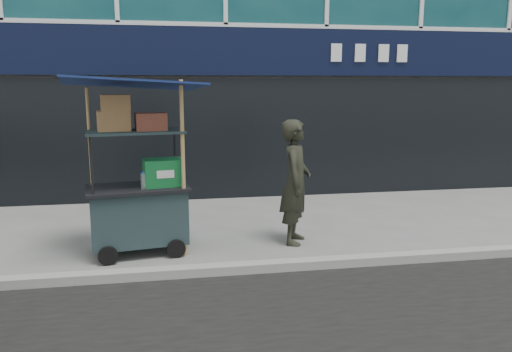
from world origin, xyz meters
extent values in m
plane|color=slate|center=(0.00, 0.00, 0.00)|extent=(80.00, 80.00, 0.00)
cube|color=gray|center=(0.00, -0.20, 0.06)|extent=(80.00, 0.18, 0.12)
cube|color=black|center=(0.00, 3.86, 2.90)|extent=(15.68, 0.06, 0.90)
cube|color=black|center=(0.00, 3.90, 1.20)|extent=(15.68, 0.04, 2.40)
cube|color=#1A2A2D|center=(-1.58, 0.80, 0.52)|extent=(1.35, 0.91, 0.73)
cylinder|color=black|center=(-1.95, 0.35, 0.13)|extent=(0.26, 0.09, 0.25)
cylinder|color=black|center=(-1.08, 0.49, 0.13)|extent=(0.26, 0.09, 0.25)
cube|color=black|center=(-1.58, 0.80, 0.91)|extent=(1.44, 1.01, 0.04)
cylinder|color=black|center=(-2.09, 0.40, 1.28)|extent=(0.04, 0.04, 0.78)
cylinder|color=black|center=(-0.96, 0.58, 1.28)|extent=(0.04, 0.04, 0.78)
cylinder|color=black|center=(-2.19, 1.02, 1.28)|extent=(0.04, 0.04, 0.78)
cylinder|color=black|center=(-1.06, 1.20, 1.28)|extent=(0.04, 0.04, 0.78)
cube|color=#1A2A2D|center=(-1.58, 0.80, 1.67)|extent=(1.35, 0.91, 0.03)
cylinder|color=#A08248|center=(-0.96, 0.58, 1.17)|extent=(0.06, 0.06, 2.35)
cylinder|color=#A08248|center=(-2.19, 1.02, 1.12)|extent=(0.05, 0.05, 2.24)
cube|color=#0D1C4C|center=(-1.58, 0.80, 2.29)|extent=(1.95, 1.51, 0.21)
cube|color=#0E5C28|center=(-1.22, 0.80, 1.11)|extent=(0.57, 0.44, 0.36)
cylinder|color=silver|center=(-1.48, 0.60, 1.03)|extent=(0.08, 0.08, 0.21)
cylinder|color=blue|center=(-1.48, 0.60, 1.15)|extent=(0.04, 0.04, 0.02)
cube|color=olive|center=(-1.84, 0.81, 1.81)|extent=(0.46, 0.37, 0.26)
cube|color=brown|center=(-1.36, 0.78, 1.80)|extent=(0.44, 0.35, 0.23)
cube|color=olive|center=(-1.81, 0.80, 2.05)|extent=(0.40, 0.32, 0.21)
imported|color=black|center=(0.64, 0.87, 0.90)|extent=(0.64, 0.77, 1.80)
camera|label=1|loc=(-1.13, -5.96, 2.29)|focal=35.00mm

